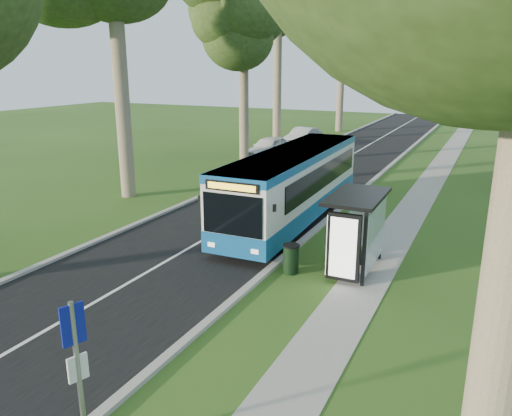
{
  "coord_description": "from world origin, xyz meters",
  "views": [
    {
      "loc": [
        6.19,
        -11.41,
        6.45
      ],
      "look_at": [
        -1.21,
        3.81,
        1.6
      ],
      "focal_mm": 35.0,
      "sensor_mm": 36.0,
      "label": 1
    }
  ],
  "objects_px": {
    "car_white": "(269,148)",
    "car_silver": "(303,137)",
    "bus_shelter": "(357,221)",
    "litter_bin": "(291,259)",
    "bus": "(293,185)",
    "bus_stop_sign": "(77,363)"
  },
  "relations": [
    {
      "from": "bus_stop_sign",
      "to": "car_silver",
      "type": "height_order",
      "value": "bus_stop_sign"
    },
    {
      "from": "bus",
      "to": "litter_bin",
      "type": "height_order",
      "value": "bus"
    },
    {
      "from": "bus",
      "to": "car_silver",
      "type": "height_order",
      "value": "bus"
    },
    {
      "from": "bus",
      "to": "car_silver",
      "type": "distance_m",
      "value": 20.63
    },
    {
      "from": "bus_stop_sign",
      "to": "car_silver",
      "type": "distance_m",
      "value": 34.59
    },
    {
      "from": "bus_stop_sign",
      "to": "car_white",
      "type": "distance_m",
      "value": 28.21
    },
    {
      "from": "bus_shelter",
      "to": "car_white",
      "type": "height_order",
      "value": "bus_shelter"
    },
    {
      "from": "bus",
      "to": "litter_bin",
      "type": "xyz_separation_m",
      "value": [
        2.06,
        -5.28,
        -1.08
      ]
    },
    {
      "from": "bus_stop_sign",
      "to": "litter_bin",
      "type": "distance_m",
      "value": 8.85
    },
    {
      "from": "litter_bin",
      "to": "car_white",
      "type": "relative_size",
      "value": 0.2
    },
    {
      "from": "car_white",
      "to": "bus_shelter",
      "type": "bearing_deg",
      "value": -51.22
    },
    {
      "from": "bus_shelter",
      "to": "litter_bin",
      "type": "relative_size",
      "value": 3.09
    },
    {
      "from": "litter_bin",
      "to": "car_silver",
      "type": "distance_m",
      "value": 26.29
    },
    {
      "from": "car_white",
      "to": "car_silver",
      "type": "relative_size",
      "value": 1.04
    },
    {
      "from": "bus_stop_sign",
      "to": "bus_shelter",
      "type": "height_order",
      "value": "bus_stop_sign"
    },
    {
      "from": "car_silver",
      "to": "car_white",
      "type": "bearing_deg",
      "value": -85.82
    },
    {
      "from": "bus_shelter",
      "to": "litter_bin",
      "type": "bearing_deg",
      "value": -157.62
    },
    {
      "from": "car_white",
      "to": "bus_stop_sign",
      "type": "bearing_deg",
      "value": -65.36
    },
    {
      "from": "bus",
      "to": "litter_bin",
      "type": "bearing_deg",
      "value": -70.18
    },
    {
      "from": "litter_bin",
      "to": "bus_stop_sign",
      "type": "bearing_deg",
      "value": -91.69
    },
    {
      "from": "bus",
      "to": "litter_bin",
      "type": "distance_m",
      "value": 5.77
    },
    {
      "from": "car_silver",
      "to": "bus_shelter",
      "type": "bearing_deg",
      "value": -61.22
    }
  ]
}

